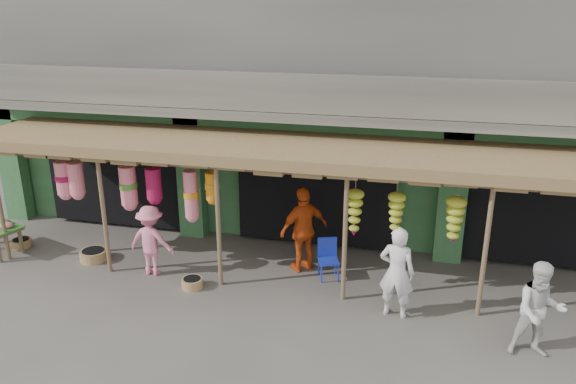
% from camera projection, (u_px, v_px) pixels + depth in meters
% --- Properties ---
extents(ground, '(80.00, 80.00, 0.00)m').
position_uv_depth(ground, '(295.00, 288.00, 11.30)').
color(ground, '#514C47').
rests_on(ground, ground).
extents(building, '(16.40, 6.80, 7.00)m').
position_uv_depth(building, '(336.00, 85.00, 14.65)').
color(building, gray).
rests_on(building, ground).
extents(awning, '(14.00, 2.70, 2.79)m').
position_uv_depth(awning, '(296.00, 154.00, 11.21)').
color(awning, brown).
rests_on(awning, ground).
extents(blue_chair, '(0.52, 0.52, 0.85)m').
position_uv_depth(blue_chair, '(328.00, 256.00, 11.61)').
color(blue_chair, '#1C30B7').
rests_on(blue_chair, ground).
extents(basket_left, '(0.54, 0.54, 0.18)m').
position_uv_depth(basket_left, '(22.00, 243.00, 13.13)').
color(basket_left, '#9A7C46').
rests_on(basket_left, ground).
extents(basket_mid, '(0.69, 0.69, 0.23)m').
position_uv_depth(basket_mid, '(94.00, 255.00, 12.46)').
color(basket_mid, olive).
rests_on(basket_mid, ground).
extents(basket_right, '(0.54, 0.54, 0.20)m').
position_uv_depth(basket_right, '(192.00, 283.00, 11.29)').
color(basket_right, '#956845').
rests_on(basket_right, ground).
extents(person_front, '(0.70, 0.52, 1.75)m').
position_uv_depth(person_front, '(397.00, 272.00, 10.07)').
color(person_front, white).
rests_on(person_front, ground).
extents(person_right, '(0.86, 0.71, 1.65)m').
position_uv_depth(person_right, '(539.00, 310.00, 8.94)').
color(person_right, silver).
rests_on(person_right, ground).
extents(person_vendor, '(1.12, 1.06, 1.86)m').
position_uv_depth(person_vendor, '(304.00, 229.00, 11.77)').
color(person_vendor, '#D34A13').
rests_on(person_vendor, ground).
extents(person_shopper, '(1.00, 0.61, 1.52)m').
position_uv_depth(person_shopper, '(151.00, 240.00, 11.65)').
color(person_shopper, pink).
rests_on(person_shopper, ground).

